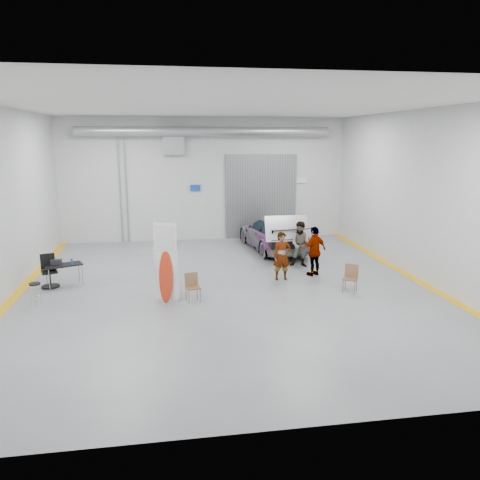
{
  "coord_description": "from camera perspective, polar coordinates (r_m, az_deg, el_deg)",
  "views": [
    {
      "loc": [
        -1.93,
        -15.08,
        5.01
      ],
      "look_at": [
        0.58,
        0.72,
        1.5
      ],
      "focal_mm": 35.0,
      "sensor_mm": 36.0,
      "label": 1
    }
  ],
  "objects": [
    {
      "name": "ground",
      "position": [
        16.0,
        -1.65,
        -5.87
      ],
      "size": [
        16.0,
        16.0,
        0.0
      ],
      "primitive_type": "plane",
      "color": "slate",
      "rests_on": "ground"
    },
    {
      "name": "room_shell",
      "position": [
        17.46,
        -1.9,
        9.31
      ],
      "size": [
        14.02,
        16.18,
        6.01
      ],
      "color": "#B9BBBE",
      "rests_on": "ground"
    },
    {
      "name": "sedan_car",
      "position": [
        21.29,
        4.05,
        0.79
      ],
      "size": [
        2.61,
        5.33,
        1.49
      ],
      "primitive_type": "imported",
      "rotation": [
        0.0,
        0.0,
        3.25
      ],
      "color": "silver",
      "rests_on": "ground"
    },
    {
      "name": "person_a",
      "position": [
        16.76,
        5.13,
        -1.96
      ],
      "size": [
        0.64,
        0.42,
        1.75
      ],
      "primitive_type": "imported",
      "rotation": [
        0.0,
        0.0,
        0.01
      ],
      "color": "brown",
      "rests_on": "ground"
    },
    {
      "name": "person_b",
      "position": [
        18.55,
        7.47,
        -0.5
      ],
      "size": [
        1.07,
        0.95,
        1.82
      ],
      "primitive_type": "imported",
      "rotation": [
        0.0,
        0.0,
        -0.36
      ],
      "color": "#476082",
      "rests_on": "ground"
    },
    {
      "name": "person_c",
      "position": [
        17.42,
        9.1,
        -1.35
      ],
      "size": [
        1.15,
        0.89,
        1.85
      ],
      "primitive_type": "imported",
      "rotation": [
        0.0,
        0.0,
        3.63
      ],
      "color": "#945331",
      "rests_on": "ground"
    },
    {
      "name": "surfboard_display",
      "position": [
        14.53,
        -8.75,
        -3.49
      ],
      "size": [
        0.72,
        0.38,
        2.65
      ],
      "rotation": [
        0.0,
        0.0,
        -0.34
      ],
      "color": "white",
      "rests_on": "ground"
    },
    {
      "name": "folding_chair_near",
      "position": [
        14.73,
        -5.74,
        -6.43
      ],
      "size": [
        0.49,
        0.51,
        0.88
      ],
      "rotation": [
        0.0,
        0.0,
        0.2
      ],
      "color": "brown",
      "rests_on": "ground"
    },
    {
      "name": "folding_chair_far",
      "position": [
        15.9,
        13.23,
        -5.24
      ],
      "size": [
        0.59,
        0.65,
        0.92
      ],
      "rotation": [
        0.0,
        0.0,
        -0.58
      ],
      "color": "brown",
      "rests_on": "ground"
    },
    {
      "name": "shop_stool",
      "position": [
        15.66,
        -23.66,
        -6.04
      ],
      "size": [
        0.35,
        0.35,
        0.69
      ],
      "rotation": [
        0.0,
        0.0,
        -0.23
      ],
      "color": "black",
      "rests_on": "ground"
    },
    {
      "name": "work_table",
      "position": [
        17.19,
        -20.91,
        -2.82
      ],
      "size": [
        1.32,
        1.01,
        0.97
      ],
      "rotation": [
        0.0,
        0.0,
        0.4
      ],
      "color": "gray",
      "rests_on": "ground"
    },
    {
      "name": "office_chair",
      "position": [
        17.26,
        -22.16,
        -3.74
      ],
      "size": [
        0.63,
        0.66,
        1.12
      ],
      "rotation": [
        0.0,
        0.0,
        0.34
      ],
      "color": "black",
      "rests_on": "ground"
    },
    {
      "name": "trunk_lid",
      "position": [
        18.93,
        5.66,
        1.66
      ],
      "size": [
        1.74,
        1.05,
        0.04
      ],
      "primitive_type": "cube",
      "color": "silver",
      "rests_on": "sedan_car"
    }
  ]
}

